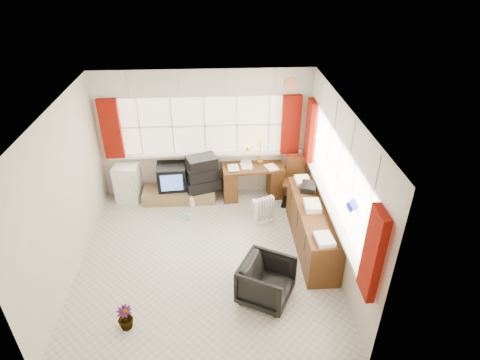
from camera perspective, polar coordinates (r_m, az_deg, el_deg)
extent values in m
plane|color=beige|center=(6.63, -4.74, -10.85)|extent=(4.00, 4.00, 0.00)
plane|color=beige|center=(7.64, -4.96, 6.39)|extent=(4.00, 0.00, 4.00)
plane|color=beige|center=(4.33, -5.81, -16.14)|extent=(4.00, 0.00, 4.00)
plane|color=beige|center=(6.29, -23.80, -2.16)|extent=(0.00, 4.00, 4.00)
plane|color=beige|center=(6.13, 13.76, -1.08)|extent=(0.00, 4.00, 4.00)
plane|color=white|center=(5.31, -5.91, 9.71)|extent=(4.00, 4.00, 0.00)
plane|color=beige|center=(7.54, -5.03, 7.71)|extent=(3.60, 0.00, 3.60)
cube|color=white|center=(7.75, -4.84, 3.65)|extent=(3.70, 0.12, 0.05)
cube|color=white|center=(7.66, -14.11, 7.27)|extent=(0.03, 0.02, 1.10)
cube|color=white|center=(7.57, -9.61, 7.50)|extent=(0.03, 0.02, 1.10)
cube|color=white|center=(7.53, -5.03, 7.68)|extent=(0.03, 0.02, 1.10)
cube|color=white|center=(7.53, -0.43, 7.82)|extent=(0.03, 0.02, 1.10)
cube|color=white|center=(7.59, 4.14, 7.90)|extent=(0.03, 0.02, 1.10)
plane|color=beige|center=(6.02, 13.81, 0.52)|extent=(0.00, 3.60, 3.60)
cube|color=white|center=(6.32, 12.82, -4.03)|extent=(0.12, 3.70, 0.05)
cube|color=white|center=(5.08, 17.27, -6.35)|extent=(0.02, 0.03, 1.10)
cube|color=white|center=(5.54, 15.34, -2.62)|extent=(0.02, 0.03, 1.10)
cube|color=white|center=(6.02, 13.72, 0.52)|extent=(0.02, 0.03, 1.10)
cube|color=white|center=(6.52, 12.35, 3.19)|extent=(0.02, 0.03, 1.10)
cube|color=white|center=(7.04, 11.17, 5.47)|extent=(0.02, 0.03, 1.10)
cube|color=maroon|center=(7.71, -17.86, 6.88)|extent=(0.35, 0.10, 1.15)
cube|color=maroon|center=(7.58, 7.24, 7.76)|extent=(0.35, 0.10, 1.15)
cube|color=maroon|center=(7.37, 9.94, 6.84)|extent=(0.10, 0.35, 1.15)
cube|color=maroon|center=(4.69, 18.39, -10.01)|extent=(0.10, 0.35, 1.15)
cube|color=silver|center=(7.24, -5.33, 13.47)|extent=(3.95, 0.08, 0.48)
cube|color=silver|center=(5.67, 14.62, 7.51)|extent=(0.08, 3.95, 0.48)
cube|color=#592F14|center=(7.75, 1.80, 1.95)|extent=(1.22, 0.68, 0.05)
cube|color=#592F14|center=(7.87, -1.50, -0.45)|extent=(0.31, 0.55, 0.63)
cube|color=#592F14|center=(8.00, 4.97, 0.03)|extent=(0.31, 0.55, 0.63)
cube|color=white|center=(7.73, 1.81, 2.19)|extent=(0.22, 0.29, 0.02)
cube|color=white|center=(7.73, 1.81, 2.21)|extent=(0.22, 0.29, 0.02)
cube|color=white|center=(7.73, 1.81, 2.24)|extent=(0.22, 0.29, 0.02)
cube|color=white|center=(7.73, 1.81, 2.26)|extent=(0.22, 0.29, 0.02)
cylinder|color=yellow|center=(7.87, 2.88, 2.71)|extent=(0.11, 0.11, 0.02)
cylinder|color=yellow|center=(7.77, 2.92, 4.03)|extent=(0.03, 0.03, 0.41)
cone|color=yellow|center=(7.70, 2.95, 5.09)|extent=(0.18, 0.15, 0.16)
cube|color=black|center=(7.88, 7.45, -3.22)|extent=(0.50, 0.50, 0.04)
cylinder|color=silver|center=(7.76, 7.56, -1.93)|extent=(0.05, 0.05, 0.46)
cube|color=#592F14|center=(7.64, 7.67, -0.49)|extent=(0.48, 0.47, 0.05)
cube|color=#592F14|center=(7.69, 7.97, 1.82)|extent=(0.35, 0.14, 0.44)
cube|color=maroon|center=(7.68, 7.98, 1.93)|extent=(0.39, 0.16, 0.46)
imported|color=black|center=(5.78, 3.79, -14.19)|extent=(0.94, 0.93, 0.64)
cube|color=white|center=(7.32, 3.41, -5.83)|extent=(0.38, 0.27, 0.07)
cube|color=white|center=(7.10, 2.35, -4.47)|extent=(0.06, 0.11, 0.46)
cube|color=white|center=(7.12, 2.73, -4.35)|extent=(0.06, 0.11, 0.46)
cube|color=white|center=(7.14, 3.10, -4.24)|extent=(0.06, 0.11, 0.46)
cube|color=white|center=(7.16, 3.47, -4.14)|extent=(0.06, 0.11, 0.46)
cube|color=white|center=(7.18, 3.84, -4.03)|extent=(0.06, 0.11, 0.46)
cube|color=white|center=(7.21, 4.21, -3.92)|extent=(0.06, 0.11, 0.46)
cube|color=white|center=(7.23, 4.57, -3.81)|extent=(0.06, 0.11, 0.46)
cube|color=#592F14|center=(6.71, 10.17, -6.61)|extent=(0.50, 2.00, 0.75)
cube|color=white|center=(5.84, 11.92, -8.07)|extent=(0.24, 0.32, 0.10)
cube|color=white|center=(6.45, 10.25, -3.63)|extent=(0.24, 0.32, 0.10)
cube|color=white|center=(7.11, 8.90, 0.02)|extent=(0.24, 0.32, 0.10)
cube|color=black|center=(6.92, 9.75, -0.99)|extent=(0.33, 0.38, 0.11)
cube|color=olive|center=(7.97, -8.59, -1.98)|extent=(1.40, 0.50, 0.25)
cube|color=black|center=(7.85, -9.67, 0.54)|extent=(0.57, 0.53, 0.49)
cube|color=#4F75E0|center=(7.63, -9.69, -0.42)|extent=(0.41, 0.05, 0.33)
cube|color=black|center=(7.79, -5.30, -0.43)|extent=(0.75, 0.60, 0.24)
cube|color=black|center=(7.67, -5.38, 1.06)|extent=(0.69, 0.56, 0.23)
cube|color=black|center=(7.56, -5.47, 2.53)|extent=(0.64, 0.53, 0.22)
cube|color=white|center=(8.06, -15.61, -0.32)|extent=(0.49, 0.49, 0.76)
cube|color=silver|center=(7.76, -14.75, -0.52)|extent=(0.02, 0.02, 0.40)
imported|color=silver|center=(7.71, -6.89, -2.93)|extent=(0.11, 0.11, 0.28)
imported|color=#8ACEC6|center=(7.40, -7.39, -4.98)|extent=(0.12, 0.12, 0.19)
imported|color=black|center=(5.73, -16.03, -18.31)|extent=(0.26, 0.26, 0.36)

